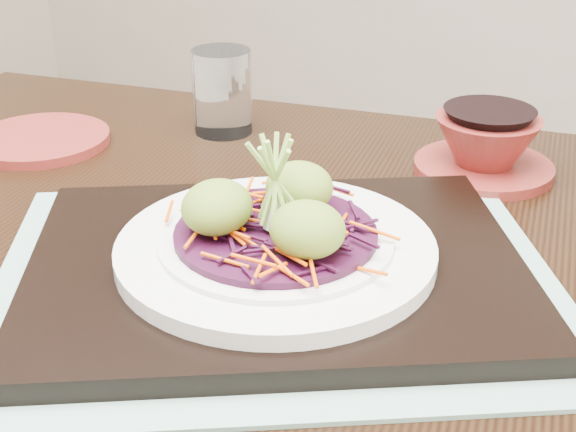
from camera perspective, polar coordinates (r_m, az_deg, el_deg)
The scene contains 11 objects.
dining_table at distance 0.72m, azimuth -0.17°, elevation -8.63°, with size 1.19×0.89×0.68m.
placemat at distance 0.63m, azimuth -0.86°, elevation -4.42°, with size 0.44×0.34×0.00m, color gray.
serving_tray at distance 0.63m, azimuth -0.87°, elevation -3.60°, with size 0.38×0.28×0.02m, color black.
white_plate at distance 0.62m, azimuth -0.88°, elevation -2.26°, with size 0.25×0.25×0.02m.
cabbage_bed at distance 0.61m, azimuth -0.89°, elevation -1.24°, with size 0.16×0.16×0.01m, color #330A23.
carrot_julienne at distance 0.61m, azimuth -0.89°, elevation -0.60°, with size 0.19×0.19×0.01m, color #E85004, non-canonical shape.
guacamole_scoops at distance 0.60m, azimuth -0.93°, elevation 0.59°, with size 0.13×0.12×0.04m.
scallion_garnish at distance 0.59m, azimuth -0.91°, elevation 2.25°, with size 0.06×0.06×0.09m, color #8EBE4C, non-canonical shape.
terracotta_side_plate at distance 0.93m, azimuth -17.20°, elevation 5.20°, with size 0.15×0.15×0.01m, color maroon.
water_glass at distance 0.92m, azimuth -4.70°, elevation 8.81°, with size 0.07×0.07×0.09m, color white.
terracotta_bowl_set at distance 0.83m, azimuth 13.86°, elevation 4.69°, with size 0.14×0.14×0.06m.
Camera 1 is at (0.39, -0.42, 1.01)m, focal length 50.00 mm.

